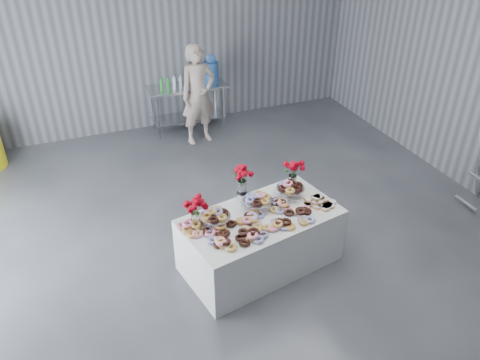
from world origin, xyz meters
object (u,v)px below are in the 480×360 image
Objects in this scene: display_table at (261,240)px; prep_table at (188,99)px; person at (198,95)px; water_jug at (211,70)px.

display_table is 4.17m from prep_table.
prep_table is at bearing 86.08° from person.
display_table is 4.30m from water_jug.
person reaches higher than water_jug.
water_jug is (0.79, 4.16, 0.77)m from display_table.
water_jug reaches higher than prep_table.
prep_table is 0.82× the size of person.
water_jug is at bearing 79.29° from display_table.
person is at bearing -128.05° from water_jug.
person reaches higher than display_table.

